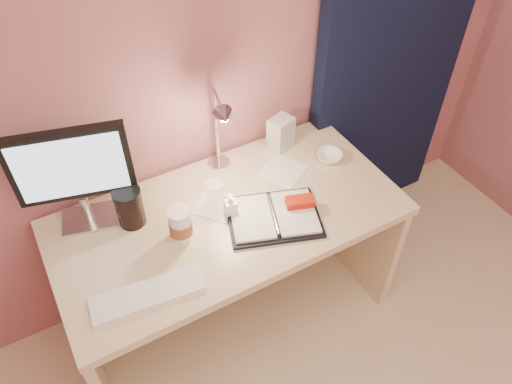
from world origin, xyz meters
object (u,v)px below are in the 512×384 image
monitor (73,170)px  desk_lamp (233,128)px  bowl (329,157)px  product_box (281,133)px  desk (222,238)px  coffee_cup (181,225)px  keyboard (148,294)px  planner (276,215)px  dark_jar (130,208)px  lotion_bottle (231,205)px  clear_cup (216,195)px

monitor → desk_lamp: monitor is taller
bowl → product_box: product_box is taller
desk → coffee_cup: coffee_cup is taller
bowl → keyboard: bearing=-163.9°
planner → dark_jar: (-0.50, 0.26, 0.06)m
lotion_bottle → dark_jar: (-0.36, 0.15, 0.02)m
monitor → product_box: 0.91m
coffee_cup → desk_lamp: size_ratio=0.34×
dark_jar → product_box: bearing=8.2°
monitor → dark_jar: (0.14, -0.09, -0.19)m
desk → desk_lamp: desk_lamp is taller
desk → product_box: 0.54m
planner → lotion_bottle: lotion_bottle is taller
clear_cup → bowl: (0.57, 0.01, -0.04)m
keyboard → desk_lamp: desk_lamp is taller
bowl → dark_jar: 0.90m
coffee_cup → clear_cup: bearing=24.2°
clear_cup → lotion_bottle: (0.03, -0.07, -0.01)m
keyboard → clear_cup: bearing=40.8°
planner → product_box: 0.45m
desk → dark_jar: (-0.34, 0.08, 0.30)m
keyboard → clear_cup: clear_cup is taller
clear_cup → desk: bearing=19.8°
bowl → lotion_bottle: (-0.53, -0.08, 0.03)m
dark_jar → product_box: (0.75, 0.11, 0.00)m
dark_jar → lotion_bottle: bearing=-23.3°
clear_cup → desk_lamp: size_ratio=0.29×
desk → lotion_bottle: size_ratio=13.35×
coffee_cup → dark_jar: (-0.14, 0.17, 0.01)m
desk → clear_cup: 0.29m
desk_lamp → lotion_bottle: bearing=-108.1°
lotion_bottle → desk_lamp: 0.30m
desk → product_box: product_box is taller
clear_cup → dark_jar: (-0.33, 0.08, 0.01)m
desk → lotion_bottle: bearing=-81.1°
planner → desk_lamp: desk_lamp is taller
planner → desk_lamp: 0.38m
coffee_cup → product_box: 0.67m
keyboard → product_box: product_box is taller
lotion_bottle → dark_jar: 0.39m
monitor → dark_jar: bearing=-17.5°
lotion_bottle → product_box: 0.47m
desk_lamp → bowl: bearing=-1.1°
keyboard → bowl: bowl is taller
monitor → dark_jar: monitor is taller
monitor → coffee_cup: bearing=-27.7°
monitor → clear_cup: size_ratio=3.65×
planner → product_box: (0.24, 0.37, 0.06)m
desk → desk_lamp: 0.51m
dark_jar → product_box: size_ratio=0.96×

